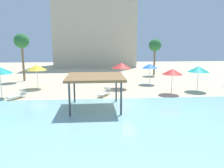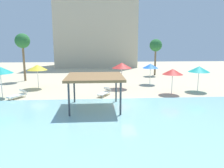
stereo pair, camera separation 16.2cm
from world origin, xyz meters
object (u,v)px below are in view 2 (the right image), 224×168
object	(u,v)px
shade_pavilion	(95,78)
palm_tree_0	(22,42)
beach_umbrella_yellow_0	(37,67)
beach_umbrella_teal_3	(199,69)
beach_umbrella_blue_1	(150,66)
beach_umbrella_red_5	(173,72)
palm_tree_1	(156,46)
lounge_chair_1	(105,92)
beach_umbrella_teal_2	(0,70)
beach_umbrella_red_6	(122,65)
lounge_chair_2	(18,95)

from	to	relation	value
shade_pavilion	palm_tree_0	distance (m)	16.39
beach_umbrella_yellow_0	beach_umbrella_teal_3	xyz separation A→B (m)	(17.17, -2.62, -0.02)
palm_tree_0	beach_umbrella_blue_1	bearing A→B (deg)	-12.47
beach_umbrella_blue_1	beach_umbrella_red_5	size ratio (longest dim) A/B	1.00
palm_tree_1	beach_umbrella_teal_3	bearing A→B (deg)	-82.68
lounge_chair_1	palm_tree_0	distance (m)	14.52
beach_umbrella_yellow_0	palm_tree_0	world-z (taller)	palm_tree_0
shade_pavilion	beach_umbrella_yellow_0	bearing A→B (deg)	128.59
beach_umbrella_teal_2	beach_umbrella_red_6	bearing A→B (deg)	17.20
beach_umbrella_yellow_0	lounge_chair_2	world-z (taller)	beach_umbrella_yellow_0
beach_umbrella_teal_2	lounge_chair_2	size ratio (longest dim) A/B	1.52
beach_umbrella_teal_3	beach_umbrella_teal_2	bearing A→B (deg)	-175.61
beach_umbrella_yellow_0	beach_umbrella_red_5	xyz separation A→B (m)	(14.01, -3.65, -0.12)
shade_pavilion	beach_umbrella_yellow_0	world-z (taller)	beach_umbrella_yellow_0
lounge_chair_1	lounge_chair_2	distance (m)	8.01
beach_umbrella_teal_3	lounge_chair_1	xyz separation A→B (m)	(-9.87, -1.29, -2.00)
lounge_chair_1	beach_umbrella_teal_2	bearing A→B (deg)	-59.76
beach_umbrella_blue_1	beach_umbrella_red_6	bearing A→B (deg)	-151.31
shade_pavilion	lounge_chair_2	xyz separation A→B (m)	(-7.11, 3.69, -2.09)
beach_umbrella_yellow_0	beach_umbrella_red_6	xyz separation A→B (m)	(9.33, -0.53, 0.20)
palm_tree_0	beach_umbrella_red_5	bearing A→B (deg)	-27.09
beach_umbrella_red_5	palm_tree_0	distance (m)	19.38
beach_umbrella_blue_1	beach_umbrella_teal_2	bearing A→B (deg)	-159.82
beach_umbrella_red_5	beach_umbrella_blue_1	bearing A→B (deg)	100.39
beach_umbrella_red_6	palm_tree_1	size ratio (longest dim) A/B	0.51
beach_umbrella_red_6	palm_tree_1	bearing A→B (deg)	56.39
shade_pavilion	palm_tree_0	bearing A→B (deg)	125.82
palm_tree_0	lounge_chair_1	bearing A→B (deg)	-40.95
beach_umbrella_teal_2	palm_tree_1	world-z (taller)	palm_tree_1
beach_umbrella_teal_3	palm_tree_1	distance (m)	11.94
beach_umbrella_yellow_0	beach_umbrella_red_5	world-z (taller)	beach_umbrella_yellow_0
beach_umbrella_yellow_0	beach_umbrella_teal_2	xyz separation A→B (m)	(-2.23, -4.11, 0.25)
beach_umbrella_blue_1	lounge_chair_1	distance (m)	8.14
beach_umbrella_teal_3	lounge_chair_1	size ratio (longest dim) A/B	1.35
lounge_chair_1	palm_tree_0	world-z (taller)	palm_tree_0
shade_pavilion	beach_umbrella_blue_1	size ratio (longest dim) A/B	1.69
shade_pavilion	lounge_chair_2	bearing A→B (deg)	152.59
shade_pavilion	beach_umbrella_red_6	xyz separation A→B (m)	(2.92, 7.50, 0.13)
beach_umbrella_teal_2	beach_umbrella_red_5	world-z (taller)	beach_umbrella_teal_2
shade_pavilion	beach_umbrella_teal_3	xyz separation A→B (m)	(10.76, 5.42, -0.09)
shade_pavilion	beach_umbrella_red_5	size ratio (longest dim) A/B	1.69
beach_umbrella_blue_1	beach_umbrella_red_5	world-z (taller)	beach_umbrella_blue_1
lounge_chair_2	palm_tree_1	distance (m)	21.55
beach_umbrella_teal_2	palm_tree_1	size ratio (longest dim) A/B	0.52
beach_umbrella_blue_1	lounge_chair_1	size ratio (longest dim) A/B	1.29
shade_pavilion	beach_umbrella_red_5	xyz separation A→B (m)	(7.60, 4.38, -0.19)
shade_pavilion	beach_umbrella_teal_2	size ratio (longest dim) A/B	1.46
beach_umbrella_blue_1	beach_umbrella_red_5	bearing A→B (deg)	-79.61
beach_umbrella_yellow_0	palm_tree_0	distance (m)	6.54
beach_umbrella_red_6	palm_tree_0	xyz separation A→B (m)	(-12.38, 5.61, 2.57)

